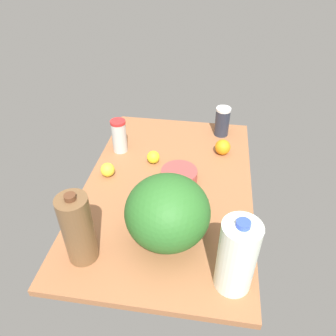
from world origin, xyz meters
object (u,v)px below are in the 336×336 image
at_px(chocolate_milk_jug, 78,229).
at_px(watermelon, 167,212).
at_px(milk_jug, 237,256).
at_px(orange_by_jug, 223,147).
at_px(mixing_bowl, 179,176).
at_px(tumbler_cup, 119,136).
at_px(shaker_bottle, 222,121).
at_px(lemon_loose, 108,170).
at_px(lemon_far_back, 153,157).

bearing_deg(chocolate_milk_jug, watermelon, 114.45).
distance_m(chocolate_milk_jug, milk_jug, 0.53).
xyz_separation_m(chocolate_milk_jug, orange_by_jug, (-0.72, 0.48, -0.10)).
bearing_deg(mixing_bowl, tumbler_cup, -121.04).
relative_size(shaker_bottle, lemon_loose, 2.43).
xyz_separation_m(watermelon, tumbler_cup, (-0.54, -0.33, -0.05)).
height_order(milk_jug, tumbler_cup, milk_jug).
bearing_deg(lemon_far_back, watermelon, 17.06).
bearing_deg(orange_by_jug, watermelon, -18.30).
bearing_deg(milk_jug, chocolate_milk_jug, -93.48).
relative_size(shaker_bottle, orange_by_jug, 2.05).
height_order(chocolate_milk_jug, shaker_bottle, chocolate_milk_jug).
xyz_separation_m(shaker_bottle, milk_jug, (0.95, 0.06, 0.06)).
bearing_deg(watermelon, mixing_bowl, 179.67).
height_order(watermelon, milk_jug, milk_jug).
bearing_deg(shaker_bottle, chocolate_milk_jug, -27.38).
bearing_deg(tumbler_cup, mixing_bowl, 58.96).
height_order(shaker_bottle, lemon_loose, shaker_bottle).
bearing_deg(milk_jug, orange_by_jug, -176.38).
xyz_separation_m(chocolate_milk_jug, tumbler_cup, (-0.67, -0.05, -0.05)).
bearing_deg(milk_jug, lemon_loose, -130.36).
distance_m(chocolate_milk_jug, watermelon, 0.32).
distance_m(mixing_bowl, milk_jug, 0.57).
xyz_separation_m(milk_jug, tumbler_cup, (-0.71, -0.58, -0.05)).
distance_m(tumbler_cup, lemon_far_back, 0.21).
relative_size(lemon_far_back, lemon_loose, 0.95).
xyz_separation_m(chocolate_milk_jug, lemon_far_back, (-0.60, 0.15, -0.11)).
bearing_deg(mixing_bowl, orange_by_jug, 142.34).
bearing_deg(milk_jug, watermelon, -123.75).
height_order(chocolate_milk_jug, mixing_bowl, chocolate_milk_jug).
distance_m(milk_jug, tumbler_cup, 0.91).
relative_size(mixing_bowl, lemon_loose, 2.50).
distance_m(mixing_bowl, lemon_far_back, 0.19).
bearing_deg(chocolate_milk_jug, orange_by_jug, 146.25).
xyz_separation_m(chocolate_milk_jug, watermelon, (-0.13, 0.29, -0.01)).
relative_size(chocolate_milk_jug, shaker_bottle, 1.82).
height_order(mixing_bowl, tumbler_cup, tumbler_cup).
xyz_separation_m(mixing_bowl, orange_by_jug, (-0.25, 0.19, 0.01)).
xyz_separation_m(chocolate_milk_jug, milk_jug, (0.03, 0.53, -0.00)).
relative_size(chocolate_milk_jug, lemon_loose, 4.42).
bearing_deg(lemon_loose, mixing_bowl, 91.95).
relative_size(milk_jug, tumbler_cup, 1.68).
bearing_deg(lemon_far_back, tumbler_cup, -112.60).
relative_size(tumbler_cup, lemon_far_back, 2.76).
xyz_separation_m(mixing_bowl, watermelon, (0.34, -0.00, 0.10)).
height_order(tumbler_cup, lemon_far_back, tumbler_cup).
relative_size(milk_jug, lemon_loose, 4.41).
height_order(shaker_bottle, lemon_far_back, shaker_bottle).
bearing_deg(milk_jug, tumbler_cup, -140.74).
bearing_deg(tumbler_cup, milk_jug, 39.26).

